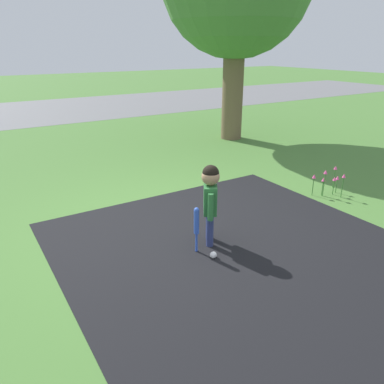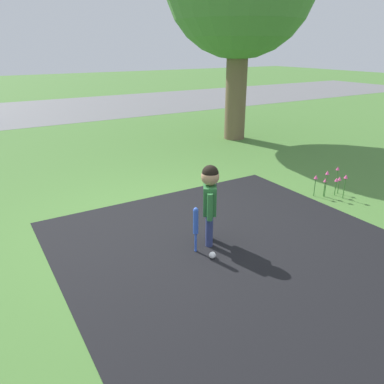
# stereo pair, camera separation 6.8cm
# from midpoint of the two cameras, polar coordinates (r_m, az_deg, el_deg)

# --- Properties ---
(ground_plane) EXTENTS (60.00, 60.00, 0.00)m
(ground_plane) POSITION_cam_midpoint_polar(r_m,az_deg,el_deg) (5.04, -4.27, -5.07)
(ground_plane) COLOR #477533
(driveway_strip) EXTENTS (3.93, 7.00, 0.01)m
(driveway_strip) POSITION_cam_midpoint_polar(r_m,az_deg,el_deg) (3.66, 21.89, -18.10)
(driveway_strip) COLOR black
(driveway_strip) RESTS_ON ground
(street_strip) EXTENTS (40.00, 6.00, 0.01)m
(street_strip) POSITION_cam_midpoint_polar(r_m,az_deg,el_deg) (15.01, -24.26, 11.04)
(street_strip) COLOR slate
(street_strip) RESTS_ON ground
(child) EXTENTS (0.27, 0.35, 0.99)m
(child) POSITION_cam_midpoint_polar(r_m,az_deg,el_deg) (4.34, 2.36, -0.25)
(child) COLOR navy
(child) RESTS_ON ground
(baseball_bat) EXTENTS (0.06, 0.06, 0.56)m
(baseball_bat) POSITION_cam_midpoint_polar(r_m,az_deg,el_deg) (4.25, 0.23, -4.82)
(baseball_bat) COLOR blue
(baseball_bat) RESTS_ON ground
(sports_ball) EXTENTS (0.08, 0.08, 0.08)m
(sports_ball) POSITION_cam_midpoint_polar(r_m,az_deg,el_deg) (4.28, 2.81, -9.56)
(sports_ball) COLOR white
(sports_ball) RESTS_ON ground
(flower_bed) EXTENTS (0.64, 0.43, 0.44)m
(flower_bed) POSITION_cam_midpoint_polar(r_m,az_deg,el_deg) (6.33, 20.08, 2.17)
(flower_bed) COLOR #38702D
(flower_bed) RESTS_ON ground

